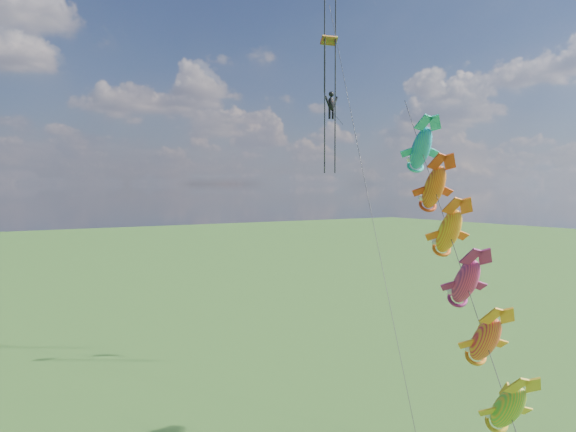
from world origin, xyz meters
TOP-DOWN VIEW (x-y plane):
  - fish_windsock_rig at (17.31, 0.27)m, footprint 7.30×14.30m
  - parafoil_rig at (23.98, 17.01)m, footprint 7.61×16.31m

SIDE VIEW (x-z plane):
  - fish_windsock_rig at x=17.31m, z-range 0.97..16.48m
  - parafoil_rig at x=23.98m, z-range 4.63..30.91m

